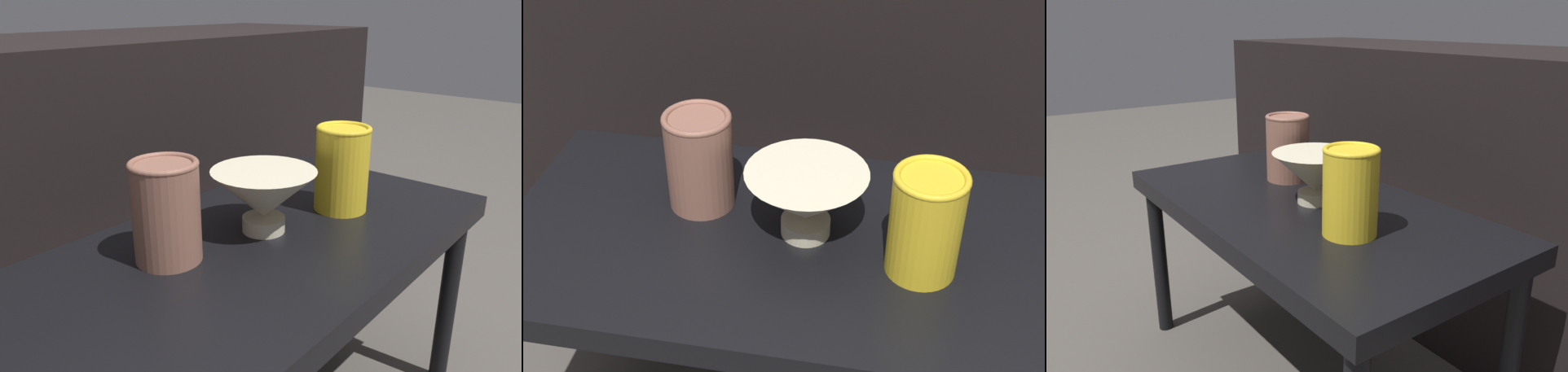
{
  "view_description": "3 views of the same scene",
  "coord_description": "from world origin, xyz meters",
  "views": [
    {
      "loc": [
        -0.57,
        -0.47,
        0.79
      ],
      "look_at": [
        0.04,
        0.04,
        0.5
      ],
      "focal_mm": 35.0,
      "sensor_mm": 36.0,
      "label": 1
    },
    {
      "loc": [
        0.14,
        -0.78,
        1.1
      ],
      "look_at": [
        -0.01,
        0.02,
        0.5
      ],
      "focal_mm": 50.0,
      "sensor_mm": 36.0,
      "label": 2
    },
    {
      "loc": [
        0.8,
        -0.56,
        0.79
      ],
      "look_at": [
        0.02,
        -0.0,
        0.47
      ],
      "focal_mm": 35.0,
      "sensor_mm": 36.0,
      "label": 3
    }
  ],
  "objects": [
    {
      "name": "table",
      "position": [
        0.0,
        0.0,
        0.39
      ],
      "size": [
        0.83,
        0.44,
        0.43
      ],
      "color": "black",
      "rests_on": "ground_plane"
    },
    {
      "name": "vase_textured_left",
      "position": [
        -0.15,
        0.06,
        0.51
      ],
      "size": [
        0.1,
        0.1,
        0.15
      ],
      "color": "brown",
      "rests_on": "table"
    },
    {
      "name": "bowl",
      "position": [
        0.02,
        0.01,
        0.49
      ],
      "size": [
        0.17,
        0.17,
        0.1
      ],
      "color": "beige",
      "rests_on": "table"
    },
    {
      "name": "couch_backdrop",
      "position": [
        0.0,
        0.56,
        0.36
      ],
      "size": [
        1.75,
        0.5,
        0.72
      ],
      "color": "black",
      "rests_on": "ground_plane"
    },
    {
      "name": "vase_colorful_right",
      "position": [
        0.18,
        -0.03,
        0.51
      ],
      "size": [
        0.1,
        0.1,
        0.15
      ],
      "color": "gold",
      "rests_on": "table"
    }
  ]
}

